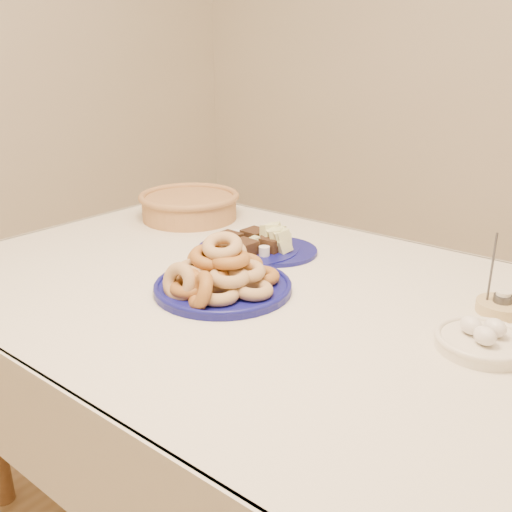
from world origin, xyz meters
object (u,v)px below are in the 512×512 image
at_px(dining_table, 269,330).
at_px(melon_plate, 275,244).
at_px(brownie_plate, 248,247).
at_px(donut_platter, 221,276).
at_px(egg_bowl, 483,340).
at_px(candle_holder, 502,305).
at_px(wicker_basket, 189,205).

relative_size(dining_table, melon_plate, 5.94).
xyz_separation_m(melon_plate, brownie_plate, (-0.06, -0.04, -0.01)).
bearing_deg(donut_platter, brownie_plate, 116.84).
distance_m(donut_platter, melon_plate, 0.31).
xyz_separation_m(dining_table, melon_plate, (-0.15, 0.22, 0.13)).
bearing_deg(melon_plate, egg_bowl, -16.20).
xyz_separation_m(donut_platter, brownie_plate, (-0.13, 0.25, -0.02)).
height_order(donut_platter, candle_holder, candle_holder).
bearing_deg(melon_plate, dining_table, -55.50).
bearing_deg(melon_plate, donut_platter, -77.02).
relative_size(donut_platter, candle_holder, 2.15).
height_order(dining_table, candle_holder, candle_holder).
height_order(dining_table, brownie_plate, brownie_plate).
height_order(brownie_plate, wicker_basket, wicker_basket).
xyz_separation_m(brownie_plate, egg_bowl, (0.70, -0.14, 0.00)).
xyz_separation_m(melon_plate, wicker_basket, (-0.43, 0.09, 0.02)).
relative_size(donut_platter, wicker_basket, 1.05).
relative_size(dining_table, brownie_plate, 5.22).
distance_m(donut_platter, egg_bowl, 0.58).
bearing_deg(brownie_plate, melon_plate, 36.03).
bearing_deg(wicker_basket, donut_platter, -38.00).
xyz_separation_m(dining_table, brownie_plate, (-0.21, 0.17, 0.12)).
distance_m(candle_holder, egg_bowl, 0.19).
xyz_separation_m(wicker_basket, egg_bowl, (1.06, -0.27, -0.03)).
bearing_deg(candle_holder, donut_platter, -151.10).
bearing_deg(wicker_basket, dining_table, -27.99).
bearing_deg(dining_table, melon_plate, 124.50).
bearing_deg(dining_table, donut_platter, -135.15).
bearing_deg(dining_table, wicker_basket, 152.01).
relative_size(melon_plate, wicker_basket, 0.79).
distance_m(brownie_plate, candle_holder, 0.68).
distance_m(wicker_basket, candle_holder, 1.04).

